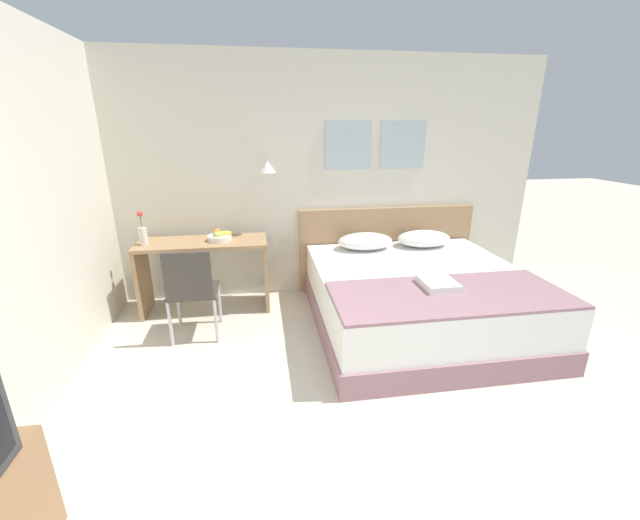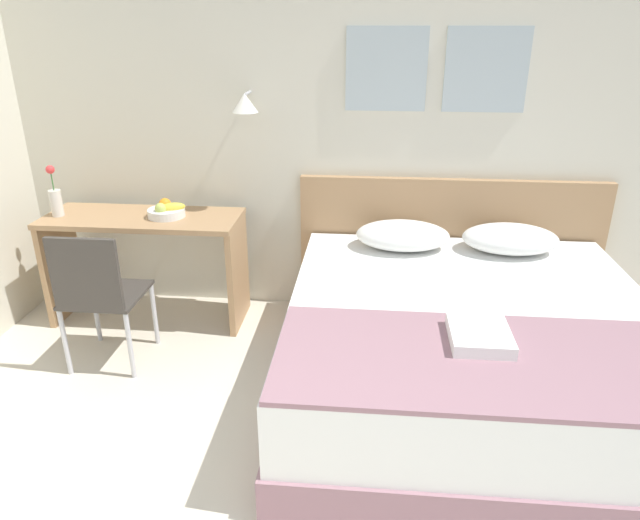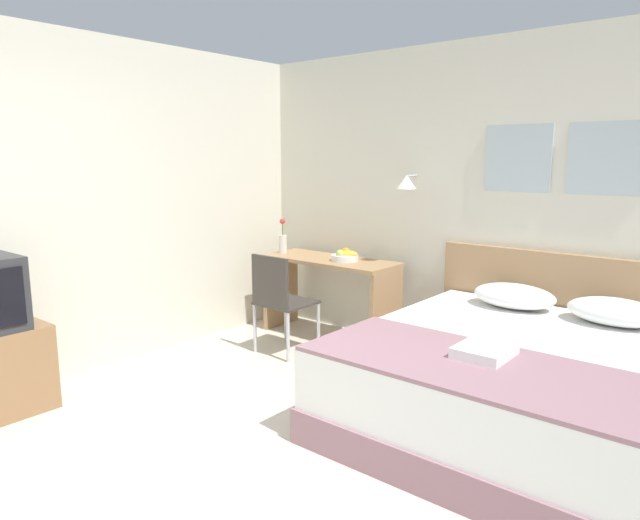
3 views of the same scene
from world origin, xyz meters
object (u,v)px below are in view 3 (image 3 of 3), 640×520
at_px(bed, 518,387).
at_px(throw_blanket, 480,367).
at_px(desk, 330,282).
at_px(headboard, 572,319).
at_px(folded_towel_near_foot, 485,351).
at_px(pillow_left, 514,296).
at_px(desk_chair, 279,296).
at_px(pillow_right, 615,312).
at_px(flower_vase, 283,241).
at_px(fruit_bowl, 345,256).

distance_m(bed, throw_blanket, 0.67).
height_order(bed, desk, desk).
relative_size(headboard, folded_towel_near_foot, 6.42).
height_order(pillow_left, throw_blanket, pillow_left).
distance_m(pillow_left, desk_chair, 1.93).
bearing_deg(pillow_left, headboard, 38.99).
height_order(bed, throw_blanket, throw_blanket).
xyz_separation_m(throw_blanket, desk, (-2.11, 1.34, -0.06)).
xyz_separation_m(bed, desk_chair, (-2.15, 0.09, 0.23)).
height_order(desk, desk_chair, desk_chair).
xyz_separation_m(headboard, folded_towel_near_foot, (-0.04, -1.50, 0.15)).
bearing_deg(throw_blanket, pillow_right, 75.72).
xyz_separation_m(headboard, throw_blanket, (0.00, -1.64, 0.11)).
xyz_separation_m(bed, desk, (-2.11, 0.74, 0.25)).
xyz_separation_m(pillow_left, flower_vase, (-2.32, -0.07, 0.21)).
relative_size(pillow_left, folded_towel_near_foot, 1.87).
distance_m(pillow_left, throw_blanket, 1.41).
height_order(throw_blanket, desk_chair, desk_chair).
bearing_deg(fruit_bowl, desk, -179.90).
bearing_deg(folded_towel_near_foot, desk_chair, 165.75).
height_order(folded_towel_near_foot, fruit_bowl, fruit_bowl).
height_order(folded_towel_near_foot, flower_vase, flower_vase).
bearing_deg(pillow_right, headboard, 141.01).
xyz_separation_m(headboard, fruit_bowl, (-1.93, -0.31, 0.31)).
bearing_deg(folded_towel_near_foot, pillow_right, 72.36).
distance_m(pillow_left, pillow_right, 0.69).
height_order(pillow_right, desk, same).
xyz_separation_m(bed, pillow_left, (-0.35, 0.77, 0.39)).
relative_size(pillow_right, fruit_bowl, 2.36).
relative_size(desk, desk_chair, 1.49).
distance_m(bed, desk, 2.25).
bearing_deg(pillow_right, desk_chair, -164.64).
height_order(headboard, desk_chair, headboard).
bearing_deg(headboard, desk, -171.70).
bearing_deg(flower_vase, pillow_left, 1.84).
height_order(pillow_left, desk, same).
height_order(pillow_right, flower_vase, flower_vase).
relative_size(pillow_right, desk_chair, 0.69).
relative_size(throw_blanket, desk_chair, 2.18).
xyz_separation_m(fruit_bowl, flower_vase, (-0.74, -0.05, 0.08)).
distance_m(desk, desk_chair, 0.66).
bearing_deg(throw_blanket, desk_chair, 162.48).
height_order(headboard, pillow_right, headboard).
height_order(desk_chair, flower_vase, flower_vase).
xyz_separation_m(pillow_left, fruit_bowl, (-1.58, -0.03, 0.13)).
height_order(pillow_left, flower_vase, flower_vase).
distance_m(pillow_right, folded_towel_near_foot, 1.28).
relative_size(desk, fruit_bowl, 5.08).
distance_m(headboard, desk, 2.13).
bearing_deg(flower_vase, bed, -14.61).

